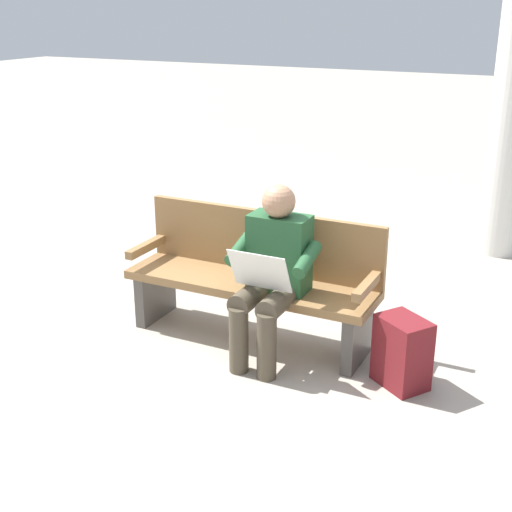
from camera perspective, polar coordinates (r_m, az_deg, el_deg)
The scene contains 4 objects.
ground_plane at distance 5.05m, azimuth -0.51°, elevation -6.73°, with size 40.00×40.00×0.00m, color #A89E8E.
bench_near at distance 4.91m, azimuth -0.15°, elevation -1.62°, with size 1.80×0.48×0.90m.
person_seated at distance 4.56m, azimuth 1.32°, elevation -1.13°, with size 0.57×0.57×1.18m.
backpack at distance 4.47m, azimuth 11.93°, elevation -7.74°, with size 0.40×0.38×0.45m.
Camera 1 is at (-2.03, 4.01, 2.29)m, focal length 48.85 mm.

